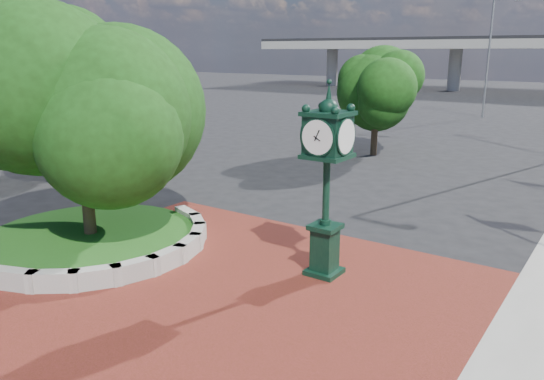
{
  "coord_description": "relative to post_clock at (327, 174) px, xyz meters",
  "views": [
    {
      "loc": [
        7.98,
        -9.19,
        5.66
      ],
      "look_at": [
        0.55,
        1.5,
        2.23
      ],
      "focal_mm": 35.0,
      "sensor_mm": 36.0,
      "label": 1
    }
  ],
  "objects": [
    {
      "name": "planter_wall",
      "position": [
        -4.51,
        -2.08,
        -2.43
      ],
      "size": [
        2.96,
        6.77,
        0.54
      ],
      "color": "#9E9B93",
      "rests_on": "ground"
    },
    {
      "name": "post_clock",
      "position": [
        0.0,
        0.0,
        0.0
      ],
      "size": [
        1.04,
        1.04,
        4.92
      ],
      "color": "black",
      "rests_on": "ground"
    },
    {
      "name": "plaza",
      "position": [
        -1.8,
        -3.08,
        -2.68
      ],
      "size": [
        12.0,
        12.0,
        0.04
      ],
      "primitive_type": "cube",
      "color": "maroon",
      "rests_on": "ground"
    },
    {
      "name": "tree_planter",
      "position": [
        -6.8,
        -2.08,
        1.02
      ],
      "size": [
        5.2,
        5.2,
        6.33
      ],
      "color": "#38281C",
      "rests_on": "ground"
    },
    {
      "name": "street_lamp_far",
      "position": [
        -4.97,
        37.47,
        3.06
      ],
      "size": [
        2.2,
        0.42,
        9.83
      ],
      "color": "slate",
      "rests_on": "ground"
    },
    {
      "name": "tree_northwest",
      "position": [
        -14.8,
        2.92,
        1.42
      ],
      "size": [
        5.6,
        5.6,
        6.93
      ],
      "color": "#38281C",
      "rests_on": "ground"
    },
    {
      "name": "grass_bed",
      "position": [
        -6.8,
        -2.08,
        -2.5
      ],
      "size": [
        6.1,
        6.1,
        0.4
      ],
      "primitive_type": "cylinder",
      "color": "#1F4D16",
      "rests_on": "ground"
    },
    {
      "name": "tree_street",
      "position": [
        -5.8,
        15.92,
        0.54
      ],
      "size": [
        4.4,
        4.4,
        5.45
      ],
      "color": "#38281C",
      "rests_on": "ground"
    },
    {
      "name": "ground",
      "position": [
        -1.8,
        -2.08,
        -2.7
      ],
      "size": [
        200.0,
        200.0,
        0.0
      ],
      "primitive_type": "plane",
      "color": "black",
      "rests_on": "ground"
    }
  ]
}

